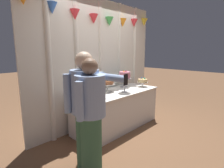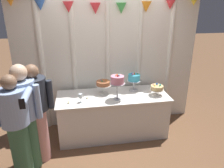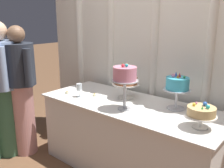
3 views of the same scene
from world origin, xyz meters
name	(u,v)px [view 2 (image 2 of 3)]	position (x,y,z in m)	size (l,w,h in m)	color
ground_plane	(114,136)	(0.00, 0.00, 0.00)	(24.00, 24.00, 0.00)	brown
draped_curtain	(107,54)	(-0.03, 0.58, 1.43)	(3.46, 0.18, 2.69)	white
cake_table	(113,115)	(0.00, 0.10, 0.39)	(1.98, 0.79, 0.78)	white
cake_display_leftmost	(103,84)	(-0.15, 0.22, 0.96)	(0.29, 0.29, 0.27)	silver
cake_display_midleft	(117,81)	(0.05, -0.07, 1.12)	(0.26, 0.26, 0.45)	#B2B2B7
cake_display_midright	(134,78)	(0.43, 0.27, 1.02)	(0.26, 0.26, 0.36)	silver
cake_display_rightmost	(157,88)	(0.78, -0.01, 0.92)	(0.25, 0.25, 0.22)	silver
wine_glass	(81,96)	(-0.57, -0.08, 0.89)	(0.06, 0.06, 0.15)	silver
tealight_far_left	(69,103)	(-0.77, -0.09, 0.79)	(0.05, 0.05, 0.04)	beige
tealight_near_left	(87,98)	(-0.46, 0.04, 0.79)	(0.04, 0.04, 0.04)	beige
guest_man_dark_suit	(37,111)	(-1.23, -0.40, 0.84)	(0.52, 0.39, 1.56)	#D6938E
guest_man_pink_jacket	(25,115)	(-1.35, -0.56, 0.87)	(0.50, 0.47, 1.61)	#3D6B4C
guest_girl_blue_dress	(17,126)	(-1.43, -0.76, 0.84)	(0.50, 0.59, 1.54)	#3D6B4C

